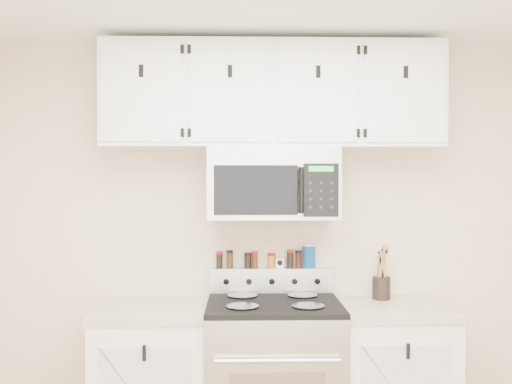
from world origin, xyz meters
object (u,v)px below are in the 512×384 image
range (274,382)px  salt_canister (309,256)px  microwave (273,183)px  utensil_crock (381,286)px

range → salt_canister: 0.78m
microwave → utensil_crock: bearing=5.9°
microwave → utensil_crock: 0.92m
range → utensil_crock: (0.67, 0.20, 0.51)m
microwave → range: bearing=-90.2°
salt_canister → utensil_crock: bearing=-11.3°
utensil_crock → salt_canister: (-0.43, 0.09, 0.17)m
utensil_crock → salt_canister: 0.47m
microwave → salt_canister: microwave is taller
range → microwave: 1.15m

